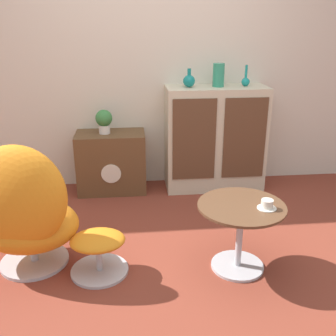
{
  "coord_description": "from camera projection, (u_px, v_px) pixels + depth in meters",
  "views": [
    {
      "loc": [
        -0.24,
        -2.27,
        1.62
      ],
      "look_at": [
        0.05,
        0.52,
        0.55
      ],
      "focal_mm": 42.0,
      "sensor_mm": 36.0,
      "label": 1
    }
  ],
  "objects": [
    {
      "name": "sideboard",
      "position": [
        215.0,
        138.0,
        3.88
      ],
      "size": [
        0.96,
        0.41,
        1.02
      ],
      "color": "beige",
      "rests_on": "ground_plane"
    },
    {
      "name": "teacup",
      "position": [
        267.0,
        205.0,
        2.51
      ],
      "size": [
        0.12,
        0.12,
        0.06
      ],
      "color": "silver",
      "rests_on": "coffee_table"
    },
    {
      "name": "coffee_table",
      "position": [
        240.0,
        226.0,
        2.62
      ],
      "size": [
        0.58,
        0.58,
        0.48
      ],
      "color": "#B7B7BC",
      "rests_on": "ground_plane"
    },
    {
      "name": "tv_console",
      "position": [
        111.0,
        162.0,
        3.87
      ],
      "size": [
        0.66,
        0.39,
        0.59
      ],
      "color": "brown",
      "rests_on": "ground_plane"
    },
    {
      "name": "wall_back",
      "position": [
        151.0,
        54.0,
        3.75
      ],
      "size": [
        6.4,
        0.06,
        2.6
      ],
      "color": "beige",
      "rests_on": "ground_plane"
    },
    {
      "name": "ground_plane",
      "position": [
        169.0,
        269.0,
        2.71
      ],
      "size": [
        12.0,
        12.0,
        0.0
      ],
      "primitive_type": "plane",
      "color": "brown"
    },
    {
      "name": "vase_inner_left",
      "position": [
        219.0,
        75.0,
        3.67
      ],
      "size": [
        0.11,
        0.11,
        0.22
      ],
      "color": "#2D8E6B",
      "rests_on": "sideboard"
    },
    {
      "name": "ottoman",
      "position": [
        98.0,
        248.0,
        2.62
      ],
      "size": [
        0.39,
        0.39,
        0.29
      ],
      "color": "#B7B7BC",
      "rests_on": "ground_plane"
    },
    {
      "name": "vase_inner_right",
      "position": [
        246.0,
        81.0,
        3.71
      ],
      "size": [
        0.08,
        0.08,
        0.2
      ],
      "color": "teal",
      "rests_on": "sideboard"
    },
    {
      "name": "vase_leftmost",
      "position": [
        189.0,
        81.0,
        3.66
      ],
      "size": [
        0.11,
        0.11,
        0.17
      ],
      "color": "#147A75",
      "rests_on": "sideboard"
    },
    {
      "name": "potted_plant",
      "position": [
        104.0,
        120.0,
        3.71
      ],
      "size": [
        0.16,
        0.16,
        0.23
      ],
      "color": "silver",
      "rests_on": "tv_console"
    },
    {
      "name": "egg_chair",
      "position": [
        23.0,
        213.0,
        2.58
      ],
      "size": [
        0.79,
        0.74,
        0.92
      ],
      "color": "#B7B7BC",
      "rests_on": "ground_plane"
    }
  ]
}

